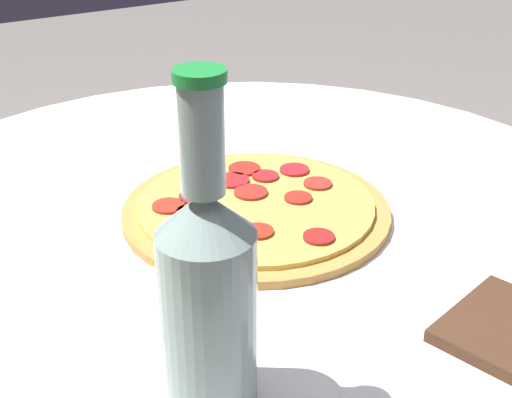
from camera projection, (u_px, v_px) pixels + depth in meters
table at (244, 331)px, 0.90m from camera, size 0.95×0.95×0.68m
pizza at (255, 208)px, 0.81m from camera, size 0.31×0.31×0.02m
beer_bottle at (208, 291)px, 0.51m from camera, size 0.07×0.07×0.26m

